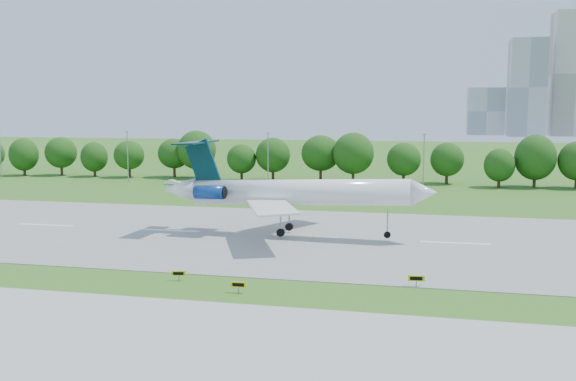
% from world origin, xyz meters
% --- Properties ---
extents(ground, '(600.00, 600.00, 0.00)m').
position_xyz_m(ground, '(0.00, 0.00, 0.00)').
color(ground, '#295F19').
rests_on(ground, ground).
extents(runway, '(400.00, 45.00, 0.08)m').
position_xyz_m(runway, '(0.00, 25.00, 0.04)').
color(runway, gray).
rests_on(runway, ground).
extents(taxiway, '(400.00, 23.00, 0.08)m').
position_xyz_m(taxiway, '(0.00, -18.00, 0.04)').
color(taxiway, '#ADADA8').
rests_on(taxiway, ground).
extents(tree_line, '(288.40, 8.40, 10.40)m').
position_xyz_m(tree_line, '(0.00, 92.00, 6.19)').
color(tree_line, '#382314').
rests_on(tree_line, ground).
extents(light_poles, '(175.90, 0.25, 12.19)m').
position_xyz_m(light_poles, '(-2.50, 82.00, 6.34)').
color(light_poles, gray).
rests_on(light_poles, ground).
extents(skyline, '(127.00, 52.00, 80.00)m').
position_xyz_m(skyline, '(100.16, 390.61, 30.46)').
color(skyline, '#B2B2B7').
rests_on(skyline, ground).
extents(airliner, '(38.59, 28.12, 13.00)m').
position_xyz_m(airliner, '(-2.81, 25.09, 6.29)').
color(airliner, white).
rests_on(airliner, ground).
extents(taxi_sign_left, '(1.55, 0.22, 1.09)m').
position_xyz_m(taxi_sign_left, '(-1.07, -2.95, 0.81)').
color(taxi_sign_left, gray).
rests_on(taxi_sign_left, ground).
extents(taxi_sign_centre, '(1.47, 0.46, 1.03)m').
position_xyz_m(taxi_sign_centre, '(-8.34, -0.06, 0.76)').
color(taxi_sign_centre, gray).
rests_on(taxi_sign_centre, ground).
extents(taxi_sign_right, '(1.66, 0.36, 1.16)m').
position_xyz_m(taxi_sign_right, '(15.53, 2.93, 0.86)').
color(taxi_sign_right, gray).
rests_on(taxi_sign_right, ground).
extents(service_vehicle_a, '(3.77, 1.79, 1.19)m').
position_xyz_m(service_vehicle_a, '(-42.12, 78.64, 0.60)').
color(service_vehicle_a, white).
rests_on(service_vehicle_a, ground).
extents(service_vehicle_b, '(3.54, 2.10, 1.13)m').
position_xyz_m(service_vehicle_b, '(-18.93, 78.44, 0.56)').
color(service_vehicle_b, white).
rests_on(service_vehicle_b, ground).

